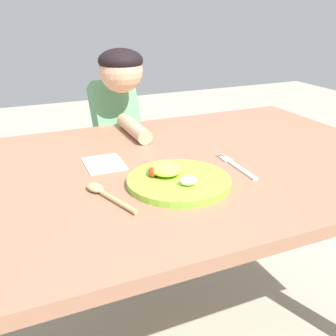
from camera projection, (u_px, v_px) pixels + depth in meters
The scene contains 6 objects.
dining_table at pixel (178, 185), 1.22m from camera, with size 1.42×0.94×0.70m.
plate at pixel (177, 179), 1.04m from camera, with size 0.27×0.27×0.05m.
fork at pixel (236, 166), 1.15m from camera, with size 0.03×0.21×0.01m.
spoon at pixel (104, 193), 0.98m from camera, with size 0.09×0.20×0.02m.
person at pixel (118, 155), 1.67m from camera, with size 0.19×0.47×0.99m.
napkin at pixel (104, 164), 1.17m from camera, with size 0.11×0.14×0.00m, color white.
Camera 1 is at (-0.47, -1.00, 1.14)m, focal length 42.13 mm.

